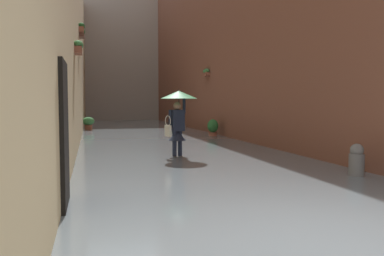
# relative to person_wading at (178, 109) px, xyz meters

# --- Properties ---
(ground_plane) EXTENTS (74.94, 74.94, 0.00)m
(ground_plane) POSITION_rel_person_wading_xyz_m (-0.31, -8.14, -1.42)
(ground_plane) COLOR gray
(flood_water) EXTENTS (6.99, 35.98, 0.10)m
(flood_water) POSITION_rel_person_wading_xyz_m (-0.31, -8.14, -1.37)
(flood_water) COLOR slate
(flood_water) RESTS_ON ground_plane
(building_facade_left) EXTENTS (2.04, 33.98, 13.01)m
(building_facade_left) POSITION_rel_person_wading_xyz_m (-4.31, -8.13, 5.09)
(building_facade_left) COLOR brown
(building_facade_left) RESTS_ON ground_plane
(building_facade_right) EXTENTS (2.04, 33.98, 9.80)m
(building_facade_right) POSITION_rel_person_wading_xyz_m (3.68, -8.13, 3.48)
(building_facade_right) COLOR tan
(building_facade_right) RESTS_ON ground_plane
(building_facade_far) EXTENTS (9.79, 1.80, 11.28)m
(building_facade_far) POSITION_rel_person_wading_xyz_m (-0.31, -24.03, 4.22)
(building_facade_far) COLOR #A89989
(building_facade_far) RESTS_ON ground_plane
(person_wading) EXTENTS (1.04, 1.04, 2.01)m
(person_wading) POSITION_rel_person_wading_xyz_m (0.00, 0.00, 0.00)
(person_wading) COLOR #4C4233
(person_wading) RESTS_ON ground_plane
(potted_plant_far_left) EXTENTS (0.49, 0.49, 0.86)m
(potted_plant_far_left) POSITION_rel_person_wading_xyz_m (-2.97, -6.08, -0.96)
(potted_plant_far_left) COLOR #9E563D
(potted_plant_far_left) RESTS_ON ground_plane
(potted_plant_mid_left) EXTENTS (0.46, 0.46, 0.77)m
(potted_plant_mid_left) POSITION_rel_person_wading_xyz_m (-2.91, -14.40, -0.98)
(potted_plant_mid_left) COLOR #9E563D
(potted_plant_mid_left) RESTS_ON ground_plane
(potted_plant_near_right) EXTENTS (0.65, 0.65, 0.81)m
(potted_plant_near_right) POSITION_rel_person_wading_xyz_m (2.50, -11.63, -0.93)
(potted_plant_near_right) COLOR #9E563D
(potted_plant_near_right) RESTS_ON ground_plane
(mooring_bollard) EXTENTS (0.31, 0.31, 0.76)m
(mooring_bollard) POSITION_rel_person_wading_xyz_m (-2.91, 3.83, -1.04)
(mooring_bollard) COLOR slate
(mooring_bollard) RESTS_ON ground_plane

